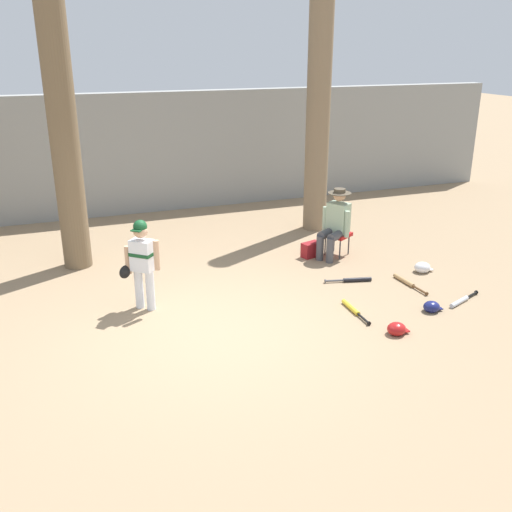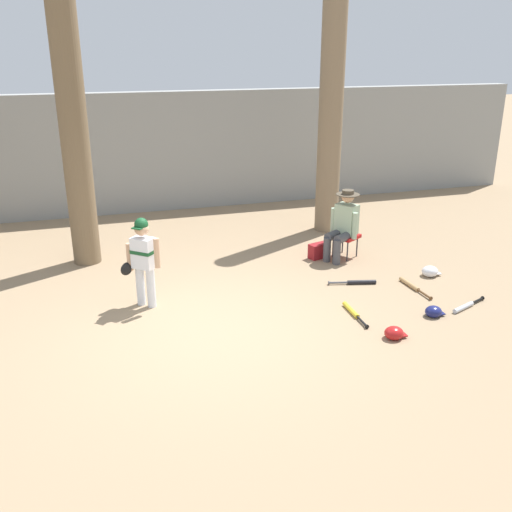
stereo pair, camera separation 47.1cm
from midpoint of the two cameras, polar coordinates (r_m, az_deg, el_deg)
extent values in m
plane|color=#937A5B|center=(7.58, -5.77, -7.50)|extent=(60.00, 60.00, 0.00)
cube|color=gray|center=(12.93, -13.16, 9.81)|extent=(18.00, 0.36, 2.57)
cylinder|color=brown|center=(9.69, -20.01, 12.57)|extent=(0.45, 0.45, 4.84)
cone|color=brown|center=(10.25, -18.40, -0.90)|extent=(0.62, 0.62, 0.27)
cylinder|color=#7F6B51|center=(11.27, 4.96, 14.22)|extent=(0.46, 0.46, 4.69)
cone|color=#7F6B51|center=(11.75, 4.62, 2.78)|extent=(0.70, 0.70, 0.27)
cylinder|color=white|center=(8.21, -12.05, -3.37)|extent=(0.12, 0.12, 0.58)
cylinder|color=white|center=(8.31, -13.10, -3.17)|extent=(0.12, 0.12, 0.58)
cube|color=white|center=(8.07, -12.85, 0.05)|extent=(0.36, 0.35, 0.44)
cube|color=#144723|center=(8.07, -12.86, 0.20)|extent=(0.37, 0.36, 0.05)
sphere|color=tan|center=(7.96, -13.05, 2.42)|extent=(0.20, 0.20, 0.20)
sphere|color=#144723|center=(7.94, -13.08, 2.83)|extent=(0.19, 0.19, 0.19)
cube|color=#144723|center=(7.88, -13.42, 2.47)|extent=(0.17, 0.17, 0.02)
cylinder|color=tan|center=(7.92, -11.50, 0.06)|extent=(0.11, 0.11, 0.42)
cylinder|color=tan|center=(8.18, -14.19, -0.38)|extent=(0.11, 0.11, 0.40)
ellipsoid|color=black|center=(8.21, -14.44, -1.55)|extent=(0.24, 0.24, 0.18)
cube|color=red|center=(10.16, 6.76, 2.12)|extent=(0.55, 0.55, 0.06)
cylinder|color=#333338|center=(10.02, 6.99, 0.72)|extent=(0.02, 0.02, 0.38)
cylinder|color=#333338|center=(10.17, 5.55, 1.07)|extent=(0.02, 0.02, 0.38)
cylinder|color=#333338|center=(10.27, 7.87, 1.15)|extent=(0.02, 0.02, 0.38)
cylinder|color=#333338|center=(10.41, 6.46, 1.49)|extent=(0.02, 0.02, 0.38)
cylinder|color=#47474C|center=(9.84, 5.98, 0.53)|extent=(0.13, 0.13, 0.43)
cylinder|color=#47474C|center=(9.94, 5.01, 0.78)|extent=(0.13, 0.13, 0.43)
cylinder|color=#47474C|center=(9.93, 6.65, 2.01)|extent=(0.42, 0.33, 0.15)
cylinder|color=#47474C|center=(10.03, 5.68, 2.23)|extent=(0.42, 0.33, 0.15)
cube|color=#99B293|center=(10.07, 6.83, 3.80)|extent=(0.39, 0.43, 0.52)
cylinder|color=#99B293|center=(9.91, 7.65, 3.13)|extent=(0.12, 0.12, 0.46)
cylinder|color=#99B293|center=(10.13, 5.52, 3.60)|extent=(0.12, 0.12, 0.46)
sphere|color=tan|center=(9.96, 6.93, 6.01)|extent=(0.22, 0.22, 0.22)
cylinder|color=#4C4233|center=(9.95, 6.94, 6.19)|extent=(0.40, 0.40, 0.02)
cylinder|color=#4C4233|center=(9.94, 6.94, 6.38)|extent=(0.20, 0.20, 0.09)
cube|color=maroon|center=(10.11, 4.15, 0.63)|extent=(0.38, 0.27, 0.26)
cylinder|color=tan|center=(9.27, 13.03, -2.39)|extent=(0.08, 0.48, 0.07)
cylinder|color=brown|center=(8.97, 14.49, -3.28)|extent=(0.04, 0.32, 0.03)
cylinder|color=brown|center=(8.86, 15.10, -3.66)|extent=(0.06, 0.02, 0.06)
cylinder|color=yellow|center=(8.21, 7.74, -5.08)|extent=(0.08, 0.45, 0.07)
cylinder|color=black|center=(7.91, 8.93, -6.17)|extent=(0.04, 0.30, 0.03)
cylinder|color=black|center=(7.79, 9.43, -6.63)|extent=(0.06, 0.02, 0.06)
cylinder|color=black|center=(9.16, 8.57, -2.34)|extent=(0.45, 0.17, 0.07)
cylinder|color=#4C4C51|center=(9.07, 6.30, -2.46)|extent=(0.30, 0.10, 0.03)
cylinder|color=#4C4C51|center=(9.04, 5.39, -2.50)|extent=(0.03, 0.06, 0.06)
cylinder|color=#B7BCC6|center=(8.72, 18.03, -4.36)|extent=(0.42, 0.22, 0.07)
cylinder|color=black|center=(9.02, 19.18, -3.68)|extent=(0.28, 0.14, 0.03)
cylinder|color=black|center=(9.13, 19.61, -3.42)|extent=(0.04, 0.06, 0.06)
ellipsoid|color=#A81919|center=(7.62, 12.02, -7.10)|extent=(0.25, 0.23, 0.17)
cube|color=#A81919|center=(7.70, 12.76, -7.20)|extent=(0.10, 0.12, 0.02)
ellipsoid|color=navy|center=(8.36, 15.45, -4.89)|extent=(0.24, 0.21, 0.16)
cube|color=navy|center=(8.44, 16.05, -4.99)|extent=(0.10, 0.12, 0.02)
ellipsoid|color=silver|center=(9.74, 14.83, -1.12)|extent=(0.27, 0.24, 0.18)
cube|color=silver|center=(9.83, 15.41, -1.25)|extent=(0.11, 0.13, 0.02)
camera|label=1|loc=(0.24, -91.69, -0.62)|focal=40.40mm
camera|label=2|loc=(0.24, 88.31, 0.62)|focal=40.40mm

